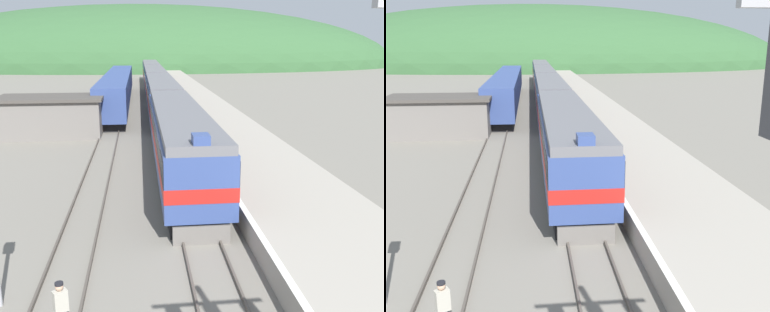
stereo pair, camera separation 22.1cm
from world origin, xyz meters
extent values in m
cube|color=#4C443D|center=(-0.72, 70.00, 0.08)|extent=(0.08, 180.00, 0.16)
cube|color=#4C443D|center=(0.72, 70.00, 0.08)|extent=(0.08, 180.00, 0.16)
cube|color=#4C443D|center=(-5.50, 70.00, 0.08)|extent=(0.08, 180.00, 0.16)
cube|color=#4C443D|center=(-4.07, 70.00, 0.08)|extent=(0.08, 180.00, 0.16)
cube|color=#9E9689|center=(4.64, 50.00, 0.47)|extent=(5.73, 140.00, 0.95)
cube|color=silver|center=(1.89, 50.00, 0.95)|extent=(0.24, 140.00, 0.01)
ellipsoid|color=#335B33|center=(0.00, 141.16, 0.00)|extent=(158.50, 71.32, 36.60)
cube|color=slate|center=(-9.42, 36.25, 1.50)|extent=(8.05, 4.46, 3.01)
cube|color=#47423D|center=(-9.42, 36.25, 3.13)|extent=(8.55, 4.96, 0.24)
cube|color=black|center=(0.00, 24.03, 0.42)|extent=(2.33, 18.08, 0.85)
cube|color=#334784|center=(0.00, 24.03, 2.17)|extent=(2.84, 19.24, 2.63)
cube|color=red|center=(0.00, 24.03, 1.96)|extent=(2.87, 19.26, 0.58)
cube|color=black|center=(0.00, 24.03, 2.75)|extent=(2.87, 18.08, 0.79)
cube|color=slate|center=(0.00, 24.03, 3.68)|extent=(2.67, 19.24, 0.40)
cube|color=black|center=(0.00, 15.55, 2.75)|extent=(2.88, 2.20, 1.05)
cube|color=#334784|center=(0.00, 14.87, 4.06)|extent=(0.64, 0.80, 0.36)
cube|color=slate|center=(0.00, 14.62, 0.38)|extent=(2.22, 0.40, 0.77)
cube|color=black|center=(0.00, 44.12, 0.42)|extent=(2.33, 17.98, 0.85)
cube|color=#334784|center=(0.00, 44.12, 2.17)|extent=(2.84, 19.13, 2.63)
cube|color=red|center=(0.00, 44.12, 1.96)|extent=(2.87, 19.15, 0.58)
cube|color=black|center=(0.00, 44.12, 2.75)|extent=(2.87, 17.98, 0.79)
cube|color=slate|center=(0.00, 44.12, 3.68)|extent=(2.67, 19.13, 0.40)
cube|color=black|center=(0.00, 64.14, 0.42)|extent=(2.33, 17.98, 0.85)
cube|color=#334784|center=(0.00, 64.14, 2.17)|extent=(2.84, 19.13, 2.63)
cube|color=red|center=(0.00, 64.14, 1.96)|extent=(2.87, 19.15, 0.58)
cube|color=black|center=(0.00, 64.14, 2.75)|extent=(2.87, 17.98, 0.79)
cube|color=slate|center=(0.00, 64.14, 3.68)|extent=(2.67, 19.13, 0.40)
cube|color=black|center=(0.00, 84.17, 0.42)|extent=(2.33, 17.98, 0.85)
cube|color=#334784|center=(0.00, 84.17, 2.17)|extent=(2.84, 19.13, 2.63)
cube|color=red|center=(0.00, 84.17, 1.96)|extent=(2.87, 19.15, 0.58)
cube|color=black|center=(0.00, 84.17, 2.75)|extent=(2.87, 17.98, 0.79)
cube|color=slate|center=(0.00, 84.17, 3.68)|extent=(2.67, 19.13, 0.40)
cube|color=black|center=(-4.79, 54.62, 0.40)|extent=(2.46, 35.14, 0.80)
cube|color=#334784|center=(-4.79, 54.62, 2.29)|extent=(2.90, 36.60, 2.98)
cube|color=#B2AD9E|center=(-4.39, 9.37, 1.08)|extent=(0.42, 0.37, 0.60)
sphere|color=tan|center=(-4.39, 9.37, 1.48)|extent=(0.21, 0.21, 0.21)
cylinder|color=black|center=(-4.39, 9.37, 1.58)|extent=(0.22, 0.22, 0.06)
camera|label=1|loc=(-2.21, -1.24, 7.57)|focal=42.00mm
camera|label=2|loc=(-1.99, -1.26, 7.57)|focal=42.00mm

